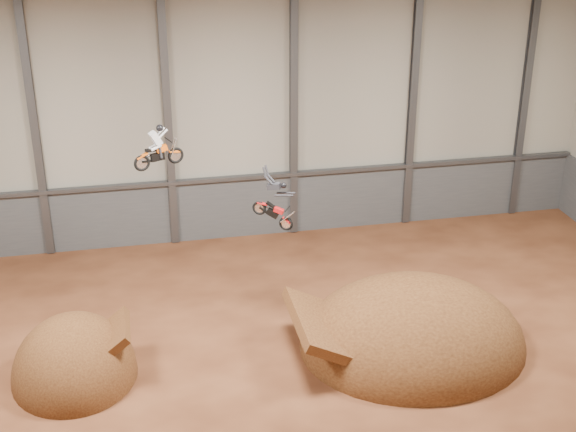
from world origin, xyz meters
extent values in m
plane|color=#492313|center=(0.00, 0.00, 0.00)|extent=(40.00, 40.00, 0.00)
cube|color=#A5A092|center=(0.00, 15.00, 7.00)|extent=(40.00, 0.10, 14.00)
plane|color=black|center=(0.00, 0.00, 14.00)|extent=(40.00, 40.00, 0.00)
cube|color=#4E5156|center=(0.00, 14.90, 1.75)|extent=(39.80, 0.18, 3.50)
cube|color=#47494F|center=(0.00, 14.75, 3.55)|extent=(39.80, 0.35, 0.20)
cube|color=#47494F|center=(-10.00, 14.80, 7.00)|extent=(0.40, 0.36, 13.90)
cube|color=#47494F|center=(-3.33, 14.80, 7.00)|extent=(0.40, 0.36, 13.90)
cube|color=#47494F|center=(3.33, 14.80, 7.00)|extent=(0.40, 0.36, 13.90)
cube|color=#47494F|center=(10.00, 14.80, 7.00)|extent=(0.40, 0.36, 13.90)
cube|color=#47494F|center=(16.67, 14.80, 7.00)|extent=(0.40, 0.36, 13.90)
ellipsoid|color=#3C1F0F|center=(-8.31, 2.98, 0.00)|extent=(5.05, 5.83, 5.05)
ellipsoid|color=#3C1F0F|center=(5.97, 2.30, 0.00)|extent=(9.86, 8.73, 5.69)
camera|label=1|loc=(-5.29, -25.60, 19.31)|focal=50.00mm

